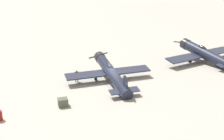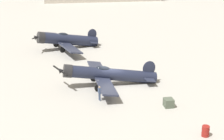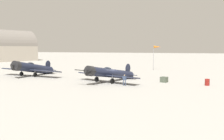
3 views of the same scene
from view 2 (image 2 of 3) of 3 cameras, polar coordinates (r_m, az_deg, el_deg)
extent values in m
plane|color=#A8A59E|center=(41.26, 0.00, -2.36)|extent=(400.00, 400.00, 0.00)
cylinder|color=#1E2338|center=(40.81, 0.00, -0.70)|extent=(5.03, 10.18, 2.89)
cylinder|color=#232326|center=(39.92, -6.99, -0.16)|extent=(1.76, 1.56, 1.58)
cone|color=#232326|center=(39.85, -7.92, -0.08)|extent=(0.80, 0.81, 0.68)
cube|color=black|center=(39.84, -8.14, -0.10)|extent=(3.27, 0.27, 0.32)
ellipsoid|color=black|center=(40.39, -1.43, 0.18)|extent=(1.35, 1.94, 0.93)
cube|color=#282D42|center=(40.66, -1.71, -1.06)|extent=(10.85, 5.54, 0.43)
ellipsoid|color=#1E2338|center=(41.70, 5.84, 0.30)|extent=(0.74, 1.66, 1.90)
cube|color=#282D42|center=(41.98, 5.54, -1.03)|extent=(3.57, 2.26, 0.26)
cylinder|color=#999BA0|center=(39.19, -2.20, -2.22)|extent=(0.14, 0.14, 0.92)
cylinder|color=black|center=(39.36, -2.19, -2.84)|extent=(0.48, 0.82, 0.80)
cylinder|color=#999BA0|center=(42.11, -2.91, -0.69)|extent=(0.14, 0.14, 0.92)
cylinder|color=black|center=(42.27, -2.89, -1.27)|extent=(0.48, 0.82, 0.80)
cylinder|color=black|center=(42.41, 6.57, -1.68)|extent=(0.19, 0.30, 0.28)
cylinder|color=#1E2338|center=(55.81, -6.75, 4.74)|extent=(2.85, 9.29, 3.18)
cylinder|color=#232326|center=(54.49, -11.09, 5.01)|extent=(1.87, 1.42, 1.86)
cone|color=#232326|center=(54.32, -11.77, 5.05)|extent=(0.80, 0.76, 0.80)
cube|color=black|center=(54.29, -11.92, 5.03)|extent=(2.25, 1.88, 0.38)
ellipsoid|color=black|center=(55.34, -7.67, 5.48)|extent=(1.00, 1.88, 0.97)
cube|color=#282D42|center=(55.55, -7.80, 4.37)|extent=(13.25, 3.67, 0.51)
ellipsoid|color=#1E2338|center=(56.93, -3.13, 5.62)|extent=(0.36, 1.77, 1.92)
cube|color=#282D42|center=(57.11, -3.30, 4.59)|extent=(3.52, 1.56, 0.29)
cylinder|color=#999BA0|center=(53.89, -7.79, 3.65)|extent=(0.14, 0.14, 0.99)
cylinder|color=black|center=(54.03, -7.77, 3.15)|extent=(0.31, 0.82, 0.80)
cylinder|color=#999BA0|center=(57.04, -8.82, 4.47)|extent=(0.14, 0.14, 0.99)
cylinder|color=black|center=(57.17, -8.79, 3.99)|extent=(0.31, 0.82, 0.80)
cylinder|color=black|center=(57.55, -2.60, 4.03)|extent=(0.14, 0.29, 0.28)
cylinder|color=#384766|center=(37.03, -1.89, -4.32)|extent=(0.11, 0.11, 0.78)
cylinder|color=#384766|center=(37.27, -2.05, -4.16)|extent=(0.11, 0.11, 0.78)
cube|color=#384766|center=(36.89, -1.98, -3.29)|extent=(0.45, 0.28, 0.55)
sphere|color=tan|center=(36.74, -1.99, -2.73)|extent=(0.20, 0.20, 0.20)
cylinder|color=#384766|center=(36.66, -1.83, -3.41)|extent=(0.08, 0.08, 0.52)
cylinder|color=#384766|center=(37.11, -2.13, -3.13)|extent=(0.08, 0.08, 0.52)
cube|color=#4C5647|center=(36.15, 8.88, -5.10)|extent=(1.24, 1.20, 0.84)
cylinder|color=maroon|center=(31.48, 14.47, -9.27)|extent=(0.63, 0.63, 0.93)
torus|color=maroon|center=(31.39, 14.50, -8.97)|extent=(0.67, 0.67, 0.04)
torus|color=maroon|center=(31.57, 14.44, -9.57)|extent=(0.67, 0.67, 0.04)
camera|label=1|loc=(46.99, 44.62, 10.94)|focal=45.46mm
camera|label=3|loc=(27.12, -61.13, -12.68)|focal=37.51mm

